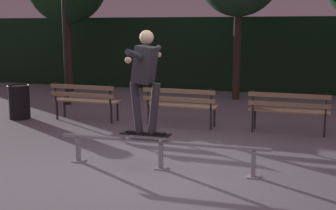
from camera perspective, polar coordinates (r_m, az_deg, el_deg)
name	(u,v)px	position (r m, az deg, el deg)	size (l,w,h in m)	color
ground_plane	(157,173)	(6.75, -1.42, -8.59)	(90.00, 90.00, 0.00)	gray
hedge_backdrop	(241,54)	(15.69, 9.22, 6.44)	(24.00, 1.20, 2.48)	black
grind_rail	(161,147)	(6.84, -0.91, -5.40)	(3.28, 0.18, 0.45)	#9E9EA3
skateboard	(146,134)	(6.86, -2.87, -3.73)	(0.78, 0.21, 0.09)	black
skateboarder	(145,73)	(6.71, -2.92, 4.06)	(0.62, 1.41, 1.56)	black
park_bench_leftmost	(85,98)	(10.47, -10.52, 0.90)	(1.62, 0.49, 0.88)	#282623
park_bench_left_center	(180,102)	(9.67, 1.56, 0.33)	(1.62, 0.49, 0.88)	#282623
park_bench_right_center	(289,108)	(9.36, 15.09, -0.33)	(1.62, 0.49, 0.88)	#282623
lamp_post_left	(64,14)	(12.72, -13.08, 11.15)	(0.32, 0.32, 3.90)	#282623
trash_can	(19,101)	(11.12, -18.36, 0.43)	(0.52, 0.52, 0.80)	black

